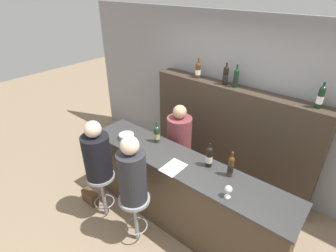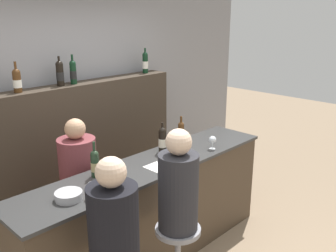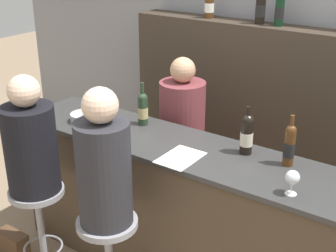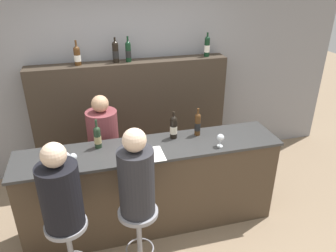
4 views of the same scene
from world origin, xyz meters
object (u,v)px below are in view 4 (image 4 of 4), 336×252
at_px(wine_glass_1, 220,138).
at_px(guest_seated_right, 136,178).
at_px(wine_bottle_backbar_2, 128,51).
at_px(bar_stool_right, 139,224).
at_px(wine_bottle_backbar_0, 77,55).
at_px(wine_bottle_counter_0, 97,137).
at_px(guest_seated_left, 60,192).
at_px(wine_bottle_counter_2, 198,124).
at_px(wine_glass_0, 73,157).
at_px(metal_bowl, 59,159).
at_px(bartender, 105,157).
at_px(wine_bottle_backbar_3, 207,46).
at_px(wine_bottle_counter_1, 174,127).
at_px(wine_bottle_backbar_1, 116,52).
at_px(bar_stool_left, 68,237).

relative_size(wine_glass_1, guest_seated_right, 0.17).
relative_size(wine_bottle_backbar_2, bar_stool_right, 0.45).
height_order(wine_bottle_backbar_0, bar_stool_right, wine_bottle_backbar_0).
height_order(wine_bottle_counter_0, guest_seated_left, guest_seated_left).
relative_size(wine_bottle_counter_0, wine_bottle_counter_2, 0.99).
bearing_deg(wine_glass_0, metal_bowl, 141.53).
height_order(bar_stool_right, bartender, bartender).
height_order(wine_bottle_backbar_3, guest_seated_right, wine_bottle_backbar_3).
bearing_deg(wine_bottle_counter_2, wine_glass_0, -167.04).
bearing_deg(wine_bottle_backbar_0, wine_bottle_backbar_2, 0.00).
xyz_separation_m(wine_bottle_counter_1, metal_bowl, (-1.20, -0.20, -0.10)).
relative_size(wine_bottle_backbar_3, guest_seated_right, 0.38).
xyz_separation_m(wine_bottle_backbar_1, wine_bottle_backbar_2, (0.16, -0.00, -0.00)).
bearing_deg(bartender, wine_bottle_counter_0, -100.64).
xyz_separation_m(wine_bottle_counter_1, wine_glass_0, (-1.07, -0.31, -0.03)).
relative_size(wine_bottle_counter_2, guest_seated_left, 0.40).
xyz_separation_m(wine_bottle_backbar_0, bartender, (0.19, -0.69, -1.09)).
xyz_separation_m(wine_bottle_counter_2, wine_glass_1, (0.14, -0.31, -0.04)).
distance_m(wine_glass_1, metal_bowl, 1.63).
distance_m(wine_bottle_counter_0, wine_bottle_backbar_1, 1.30).
relative_size(wine_bottle_counter_2, wine_bottle_backbar_3, 1.00).
bearing_deg(bar_stool_left, wine_bottle_backbar_0, 82.03).
bearing_deg(guest_seated_right, bartender, 100.18).
distance_m(wine_bottle_counter_2, bar_stool_right, 1.25).
relative_size(wine_bottle_counter_0, wine_bottle_backbar_3, 0.99).
height_order(wine_bottle_counter_0, wine_bottle_counter_1, wine_bottle_counter_0).
height_order(wine_bottle_backbar_1, metal_bowl, wine_bottle_backbar_1).
xyz_separation_m(wine_bottle_counter_2, bar_stool_left, (-1.46, -0.72, -0.61)).
xyz_separation_m(bar_stool_left, bar_stool_right, (0.64, 0.00, 0.00)).
bearing_deg(wine_bottle_backbar_3, wine_glass_0, -142.87).
distance_m(wine_bottle_backbar_0, guest_seated_right, 1.96).
distance_m(wine_bottle_backbar_2, wine_glass_0, 1.71).
xyz_separation_m(wine_bottle_backbar_2, bar_stool_right, (-0.25, -1.80, -1.20)).
height_order(wine_bottle_backbar_0, bar_stool_left, wine_bottle_backbar_0).
bearing_deg(guest_seated_right, metal_bowl, 141.97).
height_order(wine_glass_0, metal_bowl, wine_glass_0).
xyz_separation_m(wine_bottle_backbar_0, wine_bottle_backbar_3, (1.71, 0.00, 0.02)).
relative_size(wine_bottle_backbar_1, wine_bottle_backbar_2, 0.99).
height_order(wine_bottle_backbar_2, wine_glass_0, wine_bottle_backbar_2).
relative_size(wine_bottle_counter_1, guest_seated_right, 0.37).
bearing_deg(bartender, guest_seated_right, -79.82).
bearing_deg(guest_seated_left, wine_glass_1, 14.26).
relative_size(wine_bottle_counter_1, bar_stool_left, 0.44).
bearing_deg(wine_bottle_backbar_0, bartender, -74.64).
bearing_deg(wine_glass_0, guest_seated_left, -106.11).
distance_m(wine_bottle_counter_1, bar_stool_right, 1.08).
bearing_deg(wine_bottle_backbar_2, wine_bottle_counter_0, -115.61).
bearing_deg(wine_bottle_counter_2, wine_bottle_counter_0, 180.00).
distance_m(wine_bottle_backbar_0, wine_glass_1, 2.04).
height_order(wine_bottle_counter_0, bar_stool_left, wine_bottle_counter_0).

